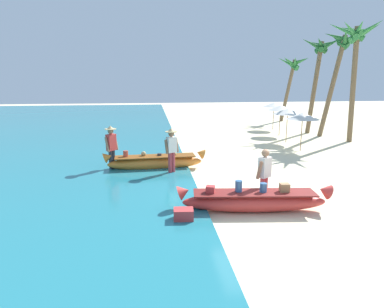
# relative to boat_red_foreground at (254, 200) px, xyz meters

# --- Properties ---
(ground_plane) EXTENTS (80.00, 80.00, 0.00)m
(ground_plane) POSITION_rel_boat_red_foreground_xyz_m (0.46, 0.88, -0.31)
(ground_plane) COLOR beige
(boat_red_foreground) EXTENTS (4.26, 1.08, 0.86)m
(boat_red_foreground) POSITION_rel_boat_red_foreground_xyz_m (0.00, 0.00, 0.00)
(boat_red_foreground) COLOR red
(boat_red_foreground) RESTS_ON ground
(boat_orange_midground) EXTENTS (4.06, 0.87, 0.83)m
(boat_orange_midground) POSITION_rel_boat_red_foreground_xyz_m (-2.62, 4.64, 0.00)
(boat_orange_midground) COLOR orange
(boat_orange_midground) RESTS_ON ground
(person_vendor_hatted) EXTENTS (0.58, 0.45, 1.77)m
(person_vendor_hatted) POSITION_rel_boat_red_foreground_xyz_m (-2.01, 3.86, 0.72)
(person_vendor_hatted) COLOR #B2383D
(person_vendor_hatted) RESTS_ON ground
(person_tourist_customer) EXTENTS (0.56, 0.48, 1.62)m
(person_tourist_customer) POSITION_rel_boat_red_foreground_xyz_m (0.44, 0.51, 0.61)
(person_tourist_customer) COLOR #B2383D
(person_tourist_customer) RESTS_ON ground
(person_vendor_assistant) EXTENTS (0.52, 0.55, 1.79)m
(person_vendor_assistant) POSITION_rel_boat_red_foreground_xyz_m (-4.30, 4.69, 0.72)
(person_vendor_assistant) COLOR #333842
(person_vendor_assistant) RESTS_ON ground
(parasol_row_0) EXTENTS (1.60, 1.60, 1.91)m
(parasol_row_0) POSITION_rel_boat_red_foreground_xyz_m (4.66, 7.32, 1.44)
(parasol_row_0) COLOR #8E6B47
(parasol_row_0) RESTS_ON ground
(parasol_row_1) EXTENTS (1.60, 1.60, 1.91)m
(parasol_row_1) POSITION_rel_boat_red_foreground_xyz_m (4.84, 9.61, 1.44)
(parasol_row_1) COLOR #8E6B47
(parasol_row_1) RESTS_ON ground
(parasol_row_2) EXTENTS (1.60, 1.60, 1.91)m
(parasol_row_2) POSITION_rel_boat_red_foreground_xyz_m (5.32, 11.91, 1.44)
(parasol_row_2) COLOR #8E6B47
(parasol_row_2) RESTS_ON ground
(parasol_row_3) EXTENTS (1.60, 1.60, 1.91)m
(parasol_row_3) POSITION_rel_boat_red_foreground_xyz_m (5.80, 14.36, 1.44)
(parasol_row_3) COLOR #8E6B47
(parasol_row_3) RESTS_ON ground
(palm_tree_tall_inland) EXTENTS (2.67, 2.68, 5.36)m
(palm_tree_tall_inland) POSITION_rel_boat_red_foreground_xyz_m (8.90, 18.85, 4.01)
(palm_tree_tall_inland) COLOR brown
(palm_tree_tall_inland) RESTS_ON ground
(palm_tree_leaning_seaward) EXTENTS (2.43, 2.44, 6.38)m
(palm_tree_leaning_seaward) POSITION_rel_boat_red_foreground_xyz_m (8.66, 11.25, 4.75)
(palm_tree_leaning_seaward) COLOR brown
(palm_tree_leaning_seaward) RESTS_ON ground
(palm_tree_mid_cluster) EXTENTS (2.99, 2.61, 6.60)m
(palm_tree_mid_cluster) POSITION_rel_boat_red_foreground_xyz_m (8.34, 9.38, 5.04)
(palm_tree_mid_cluster) COLOR brown
(palm_tree_mid_cluster) RESTS_ON ground
(palm_tree_far_behind) EXTENTS (2.60, 2.57, 6.12)m
(palm_tree_far_behind) POSITION_rel_boat_red_foreground_xyz_m (7.98, 12.58, 4.61)
(palm_tree_far_behind) COLOR brown
(palm_tree_far_behind) RESTS_ON ground
(cooler_box) EXTENTS (0.52, 0.40, 0.37)m
(cooler_box) POSITION_rel_boat_red_foreground_xyz_m (-1.99, -0.54, -0.12)
(cooler_box) COLOR #C63838
(cooler_box) RESTS_ON ground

